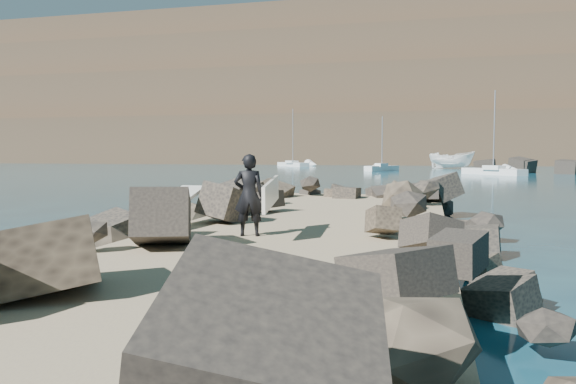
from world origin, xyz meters
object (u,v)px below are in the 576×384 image
(surfer_with_board, at_px, (252,195))
(surfboard_resting, at_px, (174,207))
(sailboat_b, at_px, (382,168))
(boat_imported, at_px, (452,160))

(surfer_with_board, bearing_deg, surfboard_resting, 156.28)
(surfboard_resting, relative_size, sailboat_b, 0.35)
(boat_imported, xyz_separation_m, sailboat_b, (-8.74, -12.99, -0.86))
(surfboard_resting, height_order, boat_imported, boat_imported)
(boat_imported, bearing_deg, sailboat_b, 154.87)
(boat_imported, distance_m, sailboat_b, 15.68)
(boat_imported, bearing_deg, surfboard_resting, -177.90)
(sailboat_b, bearing_deg, boat_imported, 56.07)
(boat_imported, relative_size, surfer_with_board, 3.14)
(surfer_with_board, bearing_deg, sailboat_b, 92.35)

